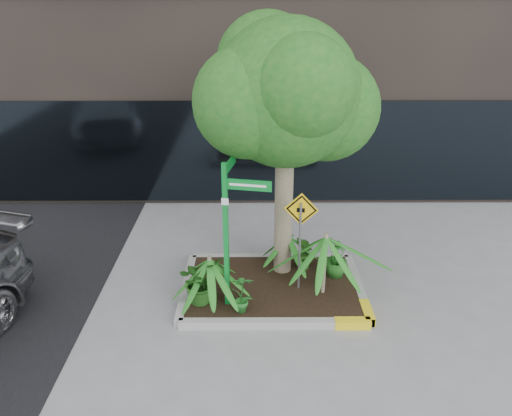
{
  "coord_description": "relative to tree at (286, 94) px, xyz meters",
  "views": [
    {
      "loc": [
        -0.15,
        -7.61,
        5.19
      ],
      "look_at": [
        -0.1,
        0.2,
        1.74
      ],
      "focal_mm": 35.0,
      "sensor_mm": 36.0,
      "label": 1
    }
  ],
  "objects": [
    {
      "name": "ground",
      "position": [
        -0.41,
        -0.86,
        -3.56
      ],
      "size": [
        80.0,
        80.0,
        0.0
      ],
      "primitive_type": "plane",
      "color": "gray",
      "rests_on": "ground"
    },
    {
      "name": "planter",
      "position": [
        -0.18,
        -0.59,
        -3.46
      ],
      "size": [
        3.35,
        2.36,
        0.15
      ],
      "color": "#9E9E99",
      "rests_on": "ground"
    },
    {
      "name": "tree",
      "position": [
        0.0,
        0.0,
        0.0
      ],
      "size": [
        3.25,
        2.89,
        4.88
      ],
      "color": "tan",
      "rests_on": "ground"
    },
    {
      "name": "palm_front",
      "position": [
        0.7,
        -0.82,
        -2.3
      ],
      "size": [
        1.33,
        1.33,
        1.48
      ],
      "color": "tan",
      "rests_on": "ground"
    },
    {
      "name": "palm_left",
      "position": [
        -1.31,
        -1.06,
        -2.6
      ],
      "size": [
        0.98,
        0.98,
        1.09
      ],
      "color": "tan",
      "rests_on": "ground"
    },
    {
      "name": "palm_back",
      "position": [
        0.1,
        0.03,
        -2.7
      ],
      "size": [
        0.86,
        0.86,
        0.95
      ],
      "color": "tan",
      "rests_on": "ground"
    },
    {
      "name": "shrub_a",
      "position": [
        -1.49,
        -1.09,
        -3.0
      ],
      "size": [
        1.04,
        1.04,
        0.82
      ],
      "primitive_type": "imported",
      "rotation": [
        0.0,
        0.0,
        0.9
      ],
      "color": "#205418",
      "rests_on": "planter"
    },
    {
      "name": "shrub_b",
      "position": [
        1.01,
        -0.25,
        -3.03
      ],
      "size": [
        0.48,
        0.48,
        0.76
      ],
      "primitive_type": "imported",
      "rotation": [
        0.0,
        0.0,
        1.71
      ],
      "color": "#21601D",
      "rests_on": "planter"
    },
    {
      "name": "shrub_c",
      "position": [
        -0.75,
        -1.41,
        -3.04
      ],
      "size": [
        0.41,
        0.41,
        0.75
      ],
      "primitive_type": "imported",
      "rotation": [
        0.0,
        0.0,
        3.1
      ],
      "color": "#216B23",
      "rests_on": "planter"
    },
    {
      "name": "shrub_d",
      "position": [
        0.43,
        -0.01,
        -3.05
      ],
      "size": [
        0.51,
        0.51,
        0.73
      ],
      "primitive_type": "imported",
      "rotation": [
        0.0,
        0.0,
        5.03
      ],
      "color": "#2C631C",
      "rests_on": "planter"
    },
    {
      "name": "street_sign_post",
      "position": [
        -0.95,
        -1.12,
        -1.88
      ],
      "size": [
        0.8,
        0.89,
        2.73
      ],
      "rotation": [
        0.0,
        0.0,
        -0.19
      ],
      "color": "#0C8D2E",
      "rests_on": "ground"
    },
    {
      "name": "cattle_sign",
      "position": [
        0.25,
        -0.77,
        -2.12
      ],
      "size": [
        0.58,
        0.19,
        1.91
      ],
      "rotation": [
        0.0,
        0.0,
        -0.18
      ],
      "color": "slate",
      "rests_on": "ground"
    }
  ]
}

